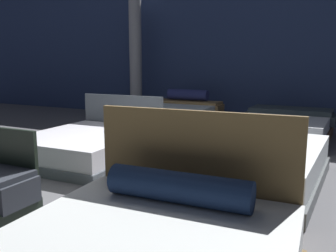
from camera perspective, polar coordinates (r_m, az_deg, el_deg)
The scene contains 7 objects.
ground_plane at distance 4.52m, azimuth -3.31°, elevation -8.30°, with size 18.00×18.00×0.02m, color #5B5B60.
showroom_back_wall at distance 8.94m, azimuth 12.92°, elevation 11.96°, with size 18.00×0.06×3.50m, color navy.
bed_2 at distance 5.43m, azimuth -12.42°, elevation -3.02°, with size 1.67×1.99×0.88m.
bed_3 at distance 4.39m, azimuth 13.78°, elevation -5.75°, with size 1.57×2.17×0.69m.
bed_4 at distance 7.76m, azimuth 1.00°, elevation 1.54°, with size 1.67×2.04×0.81m.
bed_5 at distance 7.08m, azimuth 18.17°, elevation -0.07°, with size 1.72×2.14×0.52m.
support_pillar at distance 9.44m, azimuth -5.23°, elevation 12.05°, with size 0.32×0.32×3.50m, color #99999E.
Camera 1 is at (2.14, -3.72, 1.41)m, focal length 38.07 mm.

